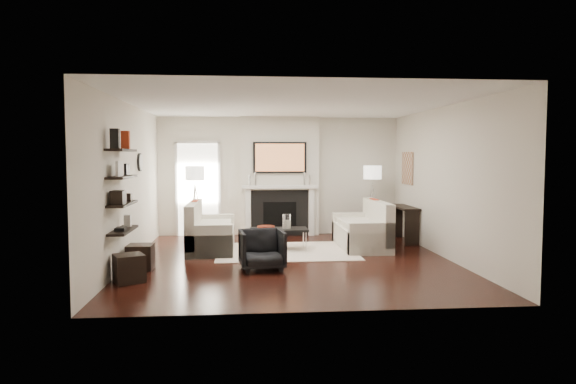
{
  "coord_description": "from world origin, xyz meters",
  "views": [
    {
      "loc": [
        -0.82,
        -8.8,
        1.81
      ],
      "look_at": [
        0.0,
        0.6,
        1.15
      ],
      "focal_mm": 32.0,
      "sensor_mm": 36.0,
      "label": 1
    }
  ],
  "objects": [
    {
      "name": "coffee_leg_se",
      "position": [
        0.36,
        1.19,
        0.19
      ],
      "size": [
        0.02,
        0.02,
        0.38
      ],
      "primitive_type": "cylinder",
      "color": "silver",
      "rests_on": "floor"
    },
    {
      "name": "decor_box_small",
      "position": [
        -2.62,
        -0.74,
        1.18
      ],
      "size": [
        0.15,
        0.12,
        0.12
      ],
      "primitive_type": "cube",
      "color": "black",
      "rests_on": "shelf_lower"
    },
    {
      "name": "candlestick_l_short",
      "position": [
        -0.68,
        2.7,
        1.27
      ],
      "size": [
        0.04,
        0.04,
        0.24
      ],
      "primitive_type": "cylinder",
      "color": "silver",
      "rests_on": "mantel_shelf"
    },
    {
      "name": "firebox",
      "position": [
        0.0,
        2.73,
        0.45
      ],
      "size": [
        0.75,
        0.02,
        0.65
      ],
      "primitive_type": "cube",
      "color": "black",
      "rests_on": "floor"
    },
    {
      "name": "mantel_pilaster_l",
      "position": [
        -0.72,
        2.71,
        0.55
      ],
      "size": [
        0.12,
        0.08,
        1.1
      ],
      "primitive_type": "cube",
      "color": "white",
      "rests_on": "floor"
    },
    {
      "name": "copper_bowl",
      "position": [
        -0.39,
        0.97,
        0.45
      ],
      "size": [
        0.34,
        0.34,
        0.06
      ],
      "primitive_type": "cylinder",
      "color": "#A1311A",
      "rests_on": "coffee_table"
    },
    {
      "name": "decor_wine_rack",
      "position": [
        -2.62,
        -1.26,
        1.22
      ],
      "size": [
        0.18,
        0.25,
        0.2
      ],
      "primitive_type": "cube",
      "color": "black",
      "rests_on": "shelf_lower"
    },
    {
      "name": "lamp_left_post",
      "position": [
        -1.85,
        2.22,
        0.6
      ],
      "size": [
        0.02,
        0.02,
        1.2
      ],
      "primitive_type": "cylinder",
      "color": "silver",
      "rests_on": "floor"
    },
    {
      "name": "tv_screen",
      "position": [
        0.0,
        2.68,
        1.78
      ],
      "size": [
        1.1,
        0.0,
        0.62
      ],
      "primitive_type": "cube",
      "color": "#BF723F",
      "rests_on": "tv_body"
    },
    {
      "name": "lamp_right_shade",
      "position": [
        2.05,
        2.41,
        1.45
      ],
      "size": [
        0.4,
        0.4,
        0.3
      ],
      "primitive_type": "cylinder",
      "color": "white",
      "rests_on": "lamp_right_post"
    },
    {
      "name": "loveseat_left_arm_n",
      "position": [
        -1.44,
        0.28,
        0.3
      ],
      "size": [
        0.85,
        0.18,
        0.6
      ],
      "primitive_type": "cube",
      "color": "beige",
      "rests_on": "floor"
    },
    {
      "name": "clock_rim",
      "position": [
        -2.73,
        0.9,
        1.7
      ],
      "size": [
        0.04,
        0.34,
        0.34
      ],
      "primitive_type": "cylinder",
      "rotation": [
        0.0,
        1.57,
        0.0
      ],
      "color": "black",
      "rests_on": "wall_left"
    },
    {
      "name": "tv_body",
      "position": [
        0.0,
        2.71,
        1.78
      ],
      "size": [
        1.2,
        0.06,
        0.7
      ],
      "primitive_type": "cube",
      "color": "black",
      "rests_on": "chimney_breast"
    },
    {
      "name": "loveseat_right_back",
      "position": [
        1.84,
        1.13,
        0.53
      ],
      "size": [
        0.18,
        1.8,
        0.8
      ],
      "primitive_type": "cube",
      "color": "beige",
      "rests_on": "floor"
    },
    {
      "name": "decor_magfile_b",
      "position": [
        -2.62,
        -0.72,
        2.06
      ],
      "size": [
        0.12,
        0.1,
        0.28
      ],
      "primitive_type": "cube",
      "color": "#AF3215",
      "rests_on": "shelf_top"
    },
    {
      "name": "console_top",
      "position": [
        2.57,
        1.77,
        0.73
      ],
      "size": [
        0.35,
        1.2,
        0.04
      ],
      "primitive_type": "cube",
      "color": "black",
      "rests_on": "floor"
    },
    {
      "name": "ottoman_near",
      "position": [
        -2.47,
        -0.52,
        0.2
      ],
      "size": [
        0.41,
        0.41,
        0.4
      ],
      "primitive_type": "cube",
      "rotation": [
        0.0,
        0.0,
        -0.01
      ],
      "color": "black",
      "rests_on": "floor"
    },
    {
      "name": "lamp_left_leg_c",
      "position": [
        -1.91,
        2.13,
        0.6
      ],
      "size": [
        0.14,
        0.22,
        1.23
      ],
      "primitive_type": "cylinder",
      "rotation": [
        0.18,
        0.0,
        2.62
      ],
      "color": "silver",
      "rests_on": "floor"
    },
    {
      "name": "armchair",
      "position": [
        -0.53,
        -0.7,
        0.35
      ],
      "size": [
        0.75,
        0.72,
        0.7
      ],
      "primitive_type": "imported",
      "rotation": [
        0.0,
        0.0,
        0.12
      ],
      "color": "black",
      "rests_on": "floor"
    },
    {
      "name": "room_envelope",
      "position": [
        0.0,
        0.0,
        1.35
      ],
      "size": [
        6.0,
        6.0,
        6.0
      ],
      "color": "black",
      "rests_on": "ground"
    },
    {
      "name": "hurricane_glass",
      "position": [
        0.01,
        0.97,
        0.56
      ],
      "size": [
        0.16,
        0.16,
        0.28
      ],
      "primitive_type": "cylinder",
      "color": "white",
      "rests_on": "coffee_table"
    },
    {
      "name": "shelf_top",
      "position": [
        -2.62,
        -1.0,
        1.9
      ],
      "size": [
        0.25,
        1.0,
        0.04
      ],
      "primitive_type": "cube",
      "color": "black",
      "rests_on": "wall_left"
    },
    {
      "name": "lamp_left_leg_b",
      "position": [
        -1.91,
        2.32,
        0.6
      ],
      "size": [
        0.14,
        0.22,
        1.23
      ],
      "primitive_type": "cylinder",
      "rotation": [
        0.18,
        0.0,
        0.52
      ],
      "color": "silver",
      "rests_on": "floor"
    },
    {
      "name": "shelf_upper",
      "position": [
        -2.62,
        -1.0,
        1.5
      ],
      "size": [
        0.25,
        1.0,
        0.04
      ],
      "primitive_type": "cube",
      "color": "black",
      "rests_on": "wall_left"
    },
    {
      "name": "loveseat_right_arm_s",
      "position": [
        1.5,
        1.94,
        0.3
      ],
      "size": [
        0.85,
        0.18,
        0.6
      ],
      "primitive_type": "cube",
      "color": "beige",
      "rests_on": "floor"
    },
    {
      "name": "candlestick_l_tall",
      "position": [
        -0.55,
        2.7,
        1.3
      ],
      "size": [
        0.04,
        0.04,
        0.3
      ],
      "primitive_type": "cylinder",
      "color": "silver",
      "rests_on": "mantel_shelf"
    },
    {
      "name": "candlestick_r_tall",
      "position": [
        0.55,
        2.7,
        1.3
      ],
      "size": [
        0.04,
        0.04,
        0.3
      ],
      "primitive_type": "cylinder",
      "color": "silver",
      "rests_on": "mantel_shelf"
    },
    {
      "name": "fireplace_surround",
      "position": [
        0.0,
        2.74,
        0.52
      ],
      "size": [
        1.3,
        0.02,
        1.04
      ],
      "primitive_type": "cube",
      "color": "black",
      "rests_on": "floor"
    },
    {
      "name": "loveseat_right_base",
      "position": [
        1.5,
        1.13,
        0.21
      ],
      "size": [
        0.85,
        1.8,
        0.42
      ],
      "primitive_type": "cube",
      "color": "beige",
      "rests_on": "floor"
    },
    {
      "name": "rug",
      "position": [
        -0.02,
        0.81,
        0.01
      ],
      "size": [
        2.6,
        2.0,
        0.01
      ],
      "primitive_type": "cube",
      "color": "beige",
      "rests_on": "floor"
    },
    {
      "name": "coffee_leg_nw",
      "position": [
        -0.64,
        0.75,
        0.19
      ],
      "size": [
        0.02,
        0.02,
        0.38
      ],
      "primitive_type": "cylinder",
      "color": "silver",
      "rests_on": "floor"
    },
    {
      "name": "loveseat_left_arm_s",
      "position": [
        -1.44,
        1.9,
        0.3
      ],
      "size": [
        0.85,
        0.18,
        0.6
      ],
      "primitive_type": "cube",
      "color": "beige",
      "rests_on": "floor"
    },
    {
      "name": "decor_box_tall",
      "position": [
        -2.62,
        -0.69,
        0.81
      ],
      "size": [
        0.1,
        0.1,
        0.18
      ],
      "primitive_type": "cube",
      "color": "white",
      "rests_on": "shelf_bottom"
    },
    {
      "name": "lamp_right_leg_c",
      "position": [
        1.99,
        2.32,
        0.6
      ],
      "size": [
        0.14,
        0.22,
        1.23
      ],
      "primitive_type": "cylinder",
      "rotation": [
        0.18,
        0.0,
        2.62
      ],
      "color": "silver",
      "rests_on": "floor"
    },
    {
      "name": "coffee_leg_sw",
      "position": [
        -0.64,
        1.19,
        0.19
      ],
      "size": [
        0.02,
        0.02,
        0.38
      ],
      "primitive_type": "cylinder",
      "color": "silver",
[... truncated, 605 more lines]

